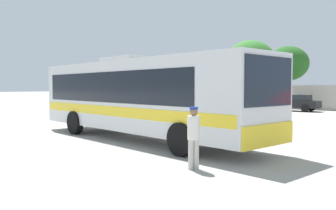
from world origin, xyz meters
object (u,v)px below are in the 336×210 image
(parked_car_leftmost_black, at_px, (188,99))
(roadside_tree_left, at_px, (250,61))
(parked_car_second_black, at_px, (232,100))
(parked_car_third_black, at_px, (293,102))
(coach_bus_silver_yellow, at_px, (138,95))
(attendant_by_bus_door, at_px, (194,134))
(roadside_tree_midleft, at_px, (288,64))

(parked_car_leftmost_black, bearing_deg, roadside_tree_left, 75.43)
(parked_car_second_black, xyz_separation_m, roadside_tree_left, (-3.05, 9.06, 4.61))
(parked_car_second_black, height_order, parked_car_third_black, parked_car_second_black)
(coach_bus_silver_yellow, height_order, parked_car_third_black, coach_bus_silver_yellow)
(coach_bus_silver_yellow, bearing_deg, attendant_by_bus_door, -28.60)
(attendant_by_bus_door, xyz_separation_m, parked_car_third_black, (-7.35, 23.58, -0.14))
(parked_car_third_black, height_order, roadside_tree_midleft, roadside_tree_midleft)
(parked_car_second_black, bearing_deg, coach_bus_silver_yellow, -67.58)
(parked_car_third_black, xyz_separation_m, roadside_tree_midleft, (-2.94, 5.60, 3.83))
(parked_car_leftmost_black, height_order, roadside_tree_left, roadside_tree_left)
(parked_car_leftmost_black, relative_size, roadside_tree_left, 0.52)
(parked_car_leftmost_black, bearing_deg, parked_car_second_black, 2.24)
(roadside_tree_left, bearing_deg, coach_bus_silver_yellow, -68.73)
(parked_car_third_black, relative_size, roadside_tree_midleft, 0.73)
(parked_car_second_black, bearing_deg, roadside_tree_left, 108.58)
(attendant_by_bus_door, relative_size, parked_car_third_black, 0.34)
(coach_bus_silver_yellow, bearing_deg, roadside_tree_midleft, 101.39)
(attendant_by_bus_door, distance_m, parked_car_leftmost_black, 29.82)
(parked_car_second_black, distance_m, roadside_tree_midleft, 7.71)
(roadside_tree_left, bearing_deg, parked_car_leftmost_black, -104.57)
(attendant_by_bus_door, height_order, parked_car_third_black, attendant_by_bus_door)
(parked_car_third_black, distance_m, roadside_tree_midleft, 7.40)
(parked_car_second_black, bearing_deg, parked_car_leftmost_black, -177.76)
(attendant_by_bus_door, relative_size, parked_car_second_black, 0.38)
(parked_car_leftmost_black, bearing_deg, roadside_tree_midleft, 35.43)
(parked_car_second_black, height_order, roadside_tree_midleft, roadside_tree_midleft)
(attendant_by_bus_door, bearing_deg, roadside_tree_left, 117.03)
(attendant_by_bus_door, distance_m, parked_car_third_black, 24.70)
(attendant_by_bus_door, xyz_separation_m, roadside_tree_left, (-16.50, 32.33, 4.48))
(coach_bus_silver_yellow, distance_m, parked_car_second_black, 22.27)
(coach_bus_silver_yellow, height_order, roadside_tree_left, roadside_tree_left)
(parked_car_third_black, bearing_deg, roadside_tree_midleft, 117.71)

